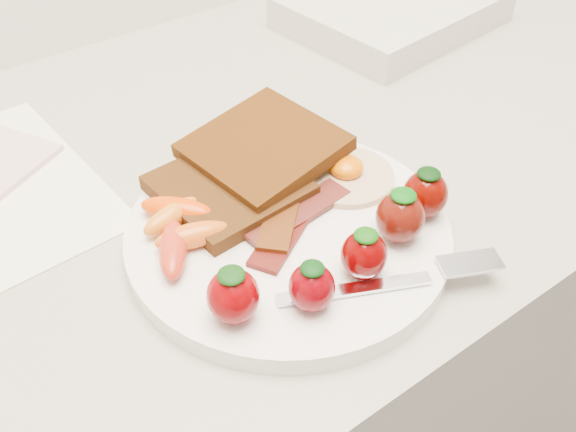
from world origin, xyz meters
TOP-DOWN VIEW (x-y plane):
  - counter at (0.00, 1.70)m, footprint 2.00×0.60m
  - plate at (-0.03, 1.57)m, footprint 0.27×0.27m
  - toast_lower at (-0.04, 1.63)m, footprint 0.12×0.12m
  - toast_upper at (0.00, 1.64)m, footprint 0.13×0.13m
  - fried_egg at (0.05, 1.58)m, footprint 0.09×0.09m
  - bacon_strips at (-0.02, 1.57)m, footprint 0.12×0.10m
  - baby_carrots at (-0.11, 1.61)m, footprint 0.08×0.10m
  - strawberries at (-0.01, 1.50)m, footprint 0.23×0.06m
  - fork at (0.01, 1.46)m, footprint 0.17×0.08m
  - appliance at (0.33, 1.82)m, footprint 0.28×0.23m

SIDE VIEW (x-z plane):
  - counter at x=0.00m, z-range 0.00..0.90m
  - plate at x=-0.03m, z-range 0.90..0.92m
  - appliance at x=0.33m, z-range 0.90..0.94m
  - fork at x=0.01m, z-range 0.92..0.92m
  - bacon_strips at x=-0.02m, z-range 0.92..0.93m
  - fried_egg at x=0.05m, z-range 0.91..0.93m
  - toast_lower at x=-0.04m, z-range 0.92..0.93m
  - baby_carrots at x=-0.11m, z-range 0.92..0.94m
  - toast_upper at x=0.00m, z-range 0.93..0.95m
  - strawberries at x=-0.01m, z-range 0.92..0.96m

